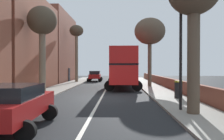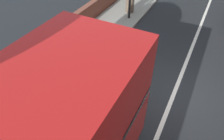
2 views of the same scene
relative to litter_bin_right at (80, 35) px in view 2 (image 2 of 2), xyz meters
name	(u,v)px [view 2 (image 2 of 2)]	position (x,y,z in m)	size (l,w,h in m)	color
ground_plane	(175,92)	(-5.30, 1.00, -0.71)	(84.00, 84.00, 0.00)	black
road_centre_line	(175,92)	(-5.30, 1.00, -0.71)	(0.16, 54.00, 0.01)	silver
sidewalk_right	(77,58)	(-0.40, 1.00, -0.65)	(2.60, 60.00, 0.12)	gray
boundary_wall_right	(51,42)	(1.15, 1.00, -0.16)	(0.36, 54.00, 1.10)	brown
litter_bin_right	(80,35)	(0.00, 0.00, 0.00)	(0.55, 0.55, 1.18)	black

